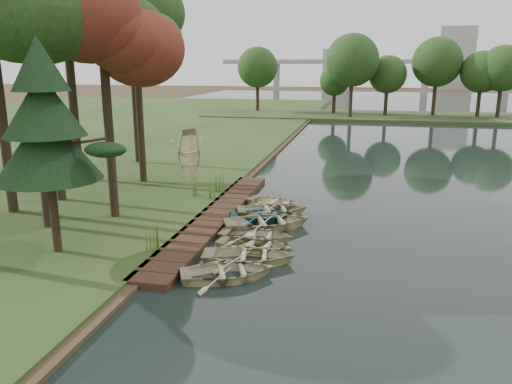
% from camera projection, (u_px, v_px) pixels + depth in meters
% --- Properties ---
extents(ground, '(300.00, 300.00, 0.00)m').
position_uv_depth(ground, '(248.00, 222.00, 23.54)').
color(ground, '#3D2F1D').
extents(boardwalk, '(1.60, 16.00, 0.30)m').
position_uv_depth(boardwalk, '(216.00, 217.00, 23.83)').
color(boardwalk, '#352114').
rests_on(boardwalk, ground).
extents(peninsula, '(50.00, 14.00, 0.45)m').
position_uv_depth(peninsula, '(387.00, 116.00, 69.14)').
color(peninsula, '#30421D').
rests_on(peninsula, ground).
extents(far_trees, '(45.60, 5.60, 8.80)m').
position_uv_depth(far_trees, '(365.00, 70.00, 68.30)').
color(far_trees, black).
rests_on(far_trees, peninsula).
extents(bridge, '(95.90, 4.00, 8.60)m').
position_uv_depth(bridge, '(396.00, 65.00, 132.80)').
color(bridge, '#A5A5A0').
rests_on(bridge, ground).
extents(building_a, '(10.00, 8.00, 18.00)m').
position_uv_depth(building_a, '(455.00, 58.00, 147.58)').
color(building_a, '#A5A5A0').
rests_on(building_a, ground).
extents(building_b, '(8.00, 8.00, 12.00)m').
position_uv_depth(building_b, '(336.00, 69.00, 160.32)').
color(building_b, '#A5A5A0').
rests_on(building_b, ground).
extents(rowboat_0, '(3.95, 3.48, 0.68)m').
position_uv_depth(rowboat_0, '(227.00, 270.00, 17.05)').
color(rowboat_0, beige).
rests_on(rowboat_0, water).
extents(rowboat_1, '(3.78, 2.95, 0.72)m').
position_uv_depth(rowboat_1, '(249.00, 254.00, 18.43)').
color(rowboat_1, beige).
rests_on(rowboat_1, water).
extents(rowboat_2, '(3.36, 2.62, 0.64)m').
position_uv_depth(rowboat_2, '(254.00, 243.00, 19.66)').
color(rowboat_2, beige).
rests_on(rowboat_2, water).
extents(rowboat_3, '(3.22, 2.36, 0.65)m').
position_uv_depth(rowboat_3, '(256.00, 233.00, 20.76)').
color(rowboat_3, beige).
rests_on(rowboat_3, water).
extents(rowboat_4, '(4.77, 4.21, 0.82)m').
position_uv_depth(rowboat_4, '(268.00, 220.00, 22.29)').
color(rowboat_4, beige).
rests_on(rowboat_4, water).
extents(rowboat_5, '(3.68, 3.01, 0.67)m').
position_uv_depth(rowboat_5, '(264.00, 214.00, 23.44)').
color(rowboat_5, teal).
rests_on(rowboat_5, water).
extents(rowboat_6, '(4.16, 3.56, 0.73)m').
position_uv_depth(rowboat_6, '(272.00, 208.00, 24.31)').
color(rowboat_6, beige).
rests_on(rowboat_6, water).
extents(rowboat_7, '(3.81, 3.29, 0.66)m').
position_uv_depth(rowboat_7, '(275.00, 201.00, 25.66)').
color(rowboat_7, beige).
rests_on(rowboat_7, water).
extents(stored_rowboat, '(3.98, 3.75, 0.67)m').
position_uv_depth(stored_rowboat, '(190.00, 177.00, 29.93)').
color(stored_rowboat, beige).
rests_on(stored_rowboat, bank).
extents(tree_0, '(5.13, 5.13, 11.51)m').
position_uv_depth(tree_0, '(25.00, 3.00, 19.65)').
color(tree_0, black).
rests_on(tree_0, bank).
extents(tree_2, '(4.40, 4.40, 10.20)m').
position_uv_depth(tree_2, '(102.00, 32.00, 21.37)').
color(tree_2, black).
rests_on(tree_2, bank).
extents(tree_4, '(3.95, 3.95, 10.42)m').
position_uv_depth(tree_4, '(135.00, 33.00, 28.28)').
color(tree_4, black).
rests_on(tree_4, bank).
extents(tree_6, '(5.13, 5.13, 12.26)m').
position_uv_depth(tree_6, '(130.00, 18.00, 34.00)').
color(tree_6, black).
rests_on(tree_6, bank).
extents(pine_tree, '(3.80, 3.80, 7.89)m').
position_uv_depth(pine_tree, '(45.00, 124.00, 17.83)').
color(pine_tree, black).
rests_on(pine_tree, bank).
extents(reeds_0, '(0.60, 0.60, 1.12)m').
position_uv_depth(reeds_0, '(150.00, 236.00, 18.95)').
color(reeds_0, '#3F661E').
rests_on(reeds_0, bank).
extents(reeds_1, '(0.60, 0.60, 1.08)m').
position_uv_depth(reeds_1, '(196.00, 186.00, 26.89)').
color(reeds_1, '#3F661E').
rests_on(reeds_1, bank).
extents(reeds_2, '(0.60, 0.60, 0.87)m').
position_uv_depth(reeds_2, '(210.00, 191.00, 26.35)').
color(reeds_2, '#3F661E').
rests_on(reeds_2, bank).
extents(reeds_3, '(0.60, 0.60, 1.12)m').
position_uv_depth(reeds_3, '(219.00, 182.00, 27.63)').
color(reeds_3, '#3F661E').
rests_on(reeds_3, bank).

